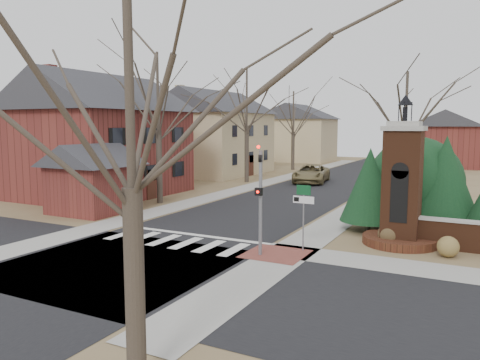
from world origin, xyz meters
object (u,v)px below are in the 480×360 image
Objects in this scene: traffic_signal_pole at (260,191)px; distant_car at (388,160)px; brick_gate_monument at (402,195)px; pickup_truck at (311,174)px; sign_post at (303,205)px.

traffic_signal_pole is 0.92× the size of distant_car.
brick_gate_monument is 1.11× the size of pickup_truck.
brick_gate_monument is (4.70, 4.42, -0.42)m from traffic_signal_pole.
brick_gate_monument is 40.40m from distant_car.
traffic_signal_pole reaches higher than pickup_truck.
sign_post reaches higher than distant_car.
sign_post reaches higher than pickup_truck.
traffic_signal_pole is 0.69× the size of brick_gate_monument.
brick_gate_monument reaches higher than pickup_truck.
brick_gate_monument is at bearing 43.24° from traffic_signal_pole.
traffic_signal_pole is at bearing -136.76° from brick_gate_monument.
traffic_signal_pole reaches higher than sign_post.
brick_gate_monument is at bearing 105.79° from distant_car.
pickup_truck is 20.67m from distant_car.
traffic_signal_pole is 1.64× the size of sign_post.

